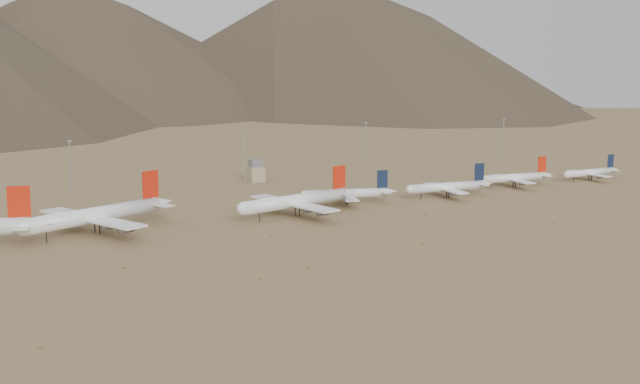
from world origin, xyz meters
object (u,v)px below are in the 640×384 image
widebody_centre (95,215)px  widebody_east (296,201)px  narrowbody_b (449,187)px  control_tower (255,172)px  narrowbody_a (348,194)px

widebody_centre → widebody_east: size_ratio=1.08×
widebody_centre → narrowbody_b: widebody_centre is taller
narrowbody_b → control_tower: 106.74m
widebody_east → narrowbody_a: (34.19, 13.14, -1.77)m
narrowbody_a → control_tower: bearing=112.6°
widebody_east → narrowbody_b: size_ratio=1.39×
widebody_east → narrowbody_a: widebody_east is taller
control_tower → widebody_centre: bearing=-142.2°
widebody_centre → widebody_east: bearing=-25.0°
widebody_east → narrowbody_a: size_ratio=1.45×
widebody_centre → narrowbody_a: size_ratio=1.56×
widebody_east → narrowbody_a: 36.67m
widebody_centre → widebody_east: (84.01, -7.82, -0.77)m
widebody_east → widebody_centre: bearing=164.0°
narrowbody_a → control_tower: narrowbody_a is taller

